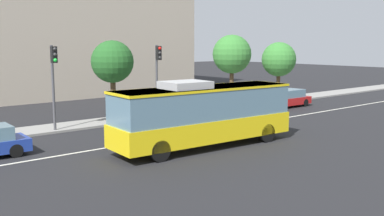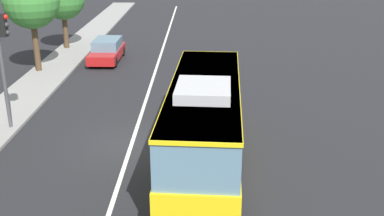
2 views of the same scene
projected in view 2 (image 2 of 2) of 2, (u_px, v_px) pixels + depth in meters
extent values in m
plane|color=black|center=(132.00, 143.00, 19.48)|extent=(160.00, 160.00, 0.00)
cube|color=silver|center=(132.00, 143.00, 19.48)|extent=(76.00, 0.16, 0.01)
cube|color=yellow|center=(204.00, 139.00, 17.52)|extent=(10.13, 3.07, 1.10)
cube|color=slate|center=(205.00, 105.00, 17.05)|extent=(9.92, 2.98, 1.58)
cube|color=yellow|center=(205.00, 86.00, 16.79)|extent=(10.03, 3.04, 0.12)
cube|color=#B2B2B2|center=(203.00, 90.00, 15.58)|extent=(2.30, 1.92, 0.36)
cylinder|color=black|center=(184.00, 116.00, 20.93)|extent=(1.02, 0.36, 1.00)
cylinder|color=black|center=(233.00, 118.00, 20.78)|extent=(1.02, 0.36, 1.00)
cylinder|color=black|center=(164.00, 196.00, 14.59)|extent=(1.02, 0.36, 1.00)
cylinder|color=black|center=(234.00, 199.00, 14.43)|extent=(1.02, 0.36, 1.00)
cube|color=#B21919|center=(107.00, 53.00, 31.60)|extent=(4.52, 1.84, 0.60)
cube|color=slate|center=(107.00, 44.00, 31.61)|extent=(2.53, 1.68, 0.64)
cylinder|color=black|center=(115.00, 62.00, 30.25)|extent=(0.64, 0.23, 0.64)
cylinder|color=black|center=(90.00, 62.00, 30.29)|extent=(0.64, 0.23, 0.64)
cylinder|color=black|center=(123.00, 51.00, 33.05)|extent=(0.64, 0.23, 0.64)
cylinder|color=black|center=(100.00, 51.00, 33.09)|extent=(0.64, 0.23, 0.64)
cylinder|color=#47474C|center=(3.00, 73.00, 19.86)|extent=(0.16, 0.16, 5.20)
cube|color=black|center=(3.00, 25.00, 19.13)|extent=(0.33, 0.29, 0.96)
sphere|color=red|center=(5.00, 17.00, 19.00)|extent=(0.22, 0.22, 0.22)
sphere|color=#2D2D2D|center=(6.00, 25.00, 19.12)|extent=(0.22, 0.22, 0.22)
sphere|color=#2D2D2D|center=(7.00, 33.00, 19.23)|extent=(0.22, 0.22, 0.22)
cylinder|color=#4C3823|center=(36.00, 48.00, 28.67)|extent=(0.36, 0.36, 3.16)
sphere|color=#387F33|center=(31.00, 1.00, 27.67)|extent=(3.31, 3.31, 3.31)
cylinder|color=#4C3823|center=(66.00, 32.00, 34.44)|extent=(0.36, 0.36, 2.62)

